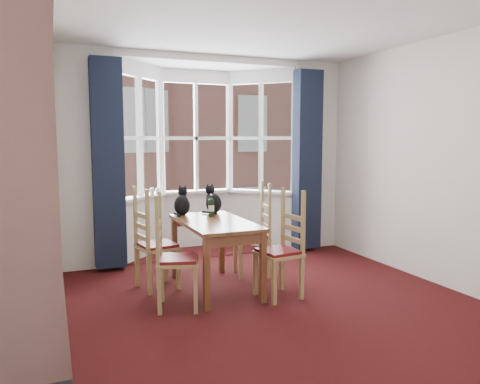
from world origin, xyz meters
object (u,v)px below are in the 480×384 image
dining_table (215,230)px  wine_bottle (211,207)px  candle_tall (152,192)px  candle_short (158,191)px  chair_left_far (150,248)px  cat_right (213,202)px  chair_left_near (168,261)px  chair_right_near (286,252)px  cat_left (182,203)px  chair_right_far (259,237)px

dining_table → wine_bottle: 0.36m
candle_tall → candle_short: size_ratio=1.06×
chair_left_far → cat_right: 1.00m
chair_left_near → cat_right: cat_right is taller
dining_table → candle_short: size_ratio=13.37×
chair_right_near → cat_left: size_ratio=2.60×
candle_tall → wine_bottle: bearing=-75.0°
chair_left_far → chair_right_far: bearing=3.5°
chair_left_far → wine_bottle: wine_bottle is taller
chair_left_far → chair_right_near: same height
chair_right_near → cat_right: cat_right is taller
cat_left → chair_left_near: bearing=-112.8°
cat_right → candle_short: bearing=109.0°
chair_left_far → dining_table: bearing=-20.3°
cat_right → cat_left: bearing=-177.7°
chair_right_far → cat_right: (-0.51, 0.22, 0.43)m
dining_table → candle_tall: candle_tall is taller
chair_right_near → cat_right: size_ratio=2.57×
chair_right_near → cat_left: (-0.84, 1.04, 0.43)m
cat_right → wine_bottle: size_ratio=1.37×
cat_left → candle_short: bearing=91.3°
chair_left_near → chair_right_near: bearing=-4.9°
wine_bottle → candle_short: size_ratio=2.67×
dining_table → cat_right: (0.17, 0.56, 0.24)m
cat_left → chair_right_near: bearing=-51.0°
cat_left → candle_tall: bearing=95.4°
wine_bottle → chair_left_near: bearing=-134.8°
chair_left_near → candle_short: size_ratio=9.34×
candle_tall → chair_right_near: bearing=-67.0°
chair_left_near → cat_left: bearing=67.2°
chair_right_near → cat_right: 1.22m
chair_left_near → wine_bottle: 1.04m
chair_right_far → dining_table: bearing=-154.0°
candle_short → chair_right_near: bearing=-69.1°
chair_left_far → candle_tall: candle_tall is taller
candle_tall → chair_right_far: bearing=-54.3°
chair_left_near → dining_table: bearing=32.5°
chair_right_near → chair_right_far: (0.06, 0.83, 0.00)m
chair_left_far → chair_right_far: size_ratio=1.00×
cat_left → wine_bottle: 0.38m
chair_right_near → chair_left_far: bearing=150.0°
dining_table → chair_left_near: bearing=-147.5°
candle_tall → cat_right: bearing=-66.9°
chair_left_far → cat_right: bearing=20.0°
cat_right → chair_left_near: bearing=-129.7°
cat_left → wine_bottle: size_ratio=1.35×
dining_table → chair_right_near: chair_right_near is taller
dining_table → candle_tall: size_ratio=12.62×
chair_right_far → candle_short: size_ratio=9.34×
chair_left_near → chair_right_far: 1.48m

